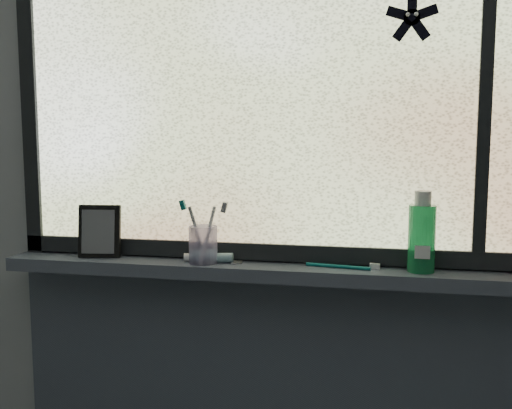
% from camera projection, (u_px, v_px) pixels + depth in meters
% --- Properties ---
extents(wall_back, '(3.00, 0.01, 2.50)m').
position_uv_depth(wall_back, '(270.00, 185.00, 1.73)').
color(wall_back, '#9EA3A8').
rests_on(wall_back, ground).
extents(windowsill, '(1.62, 0.14, 0.04)m').
position_uv_depth(windowsill, '(265.00, 271.00, 1.68)').
color(windowsill, '#444B5B').
rests_on(windowsill, wall_back).
extents(window_pane, '(1.50, 0.01, 1.00)m').
position_uv_depth(window_pane, '(269.00, 91.00, 1.67)').
color(window_pane, silver).
rests_on(window_pane, wall_back).
extents(frame_bottom, '(1.60, 0.03, 0.05)m').
position_uv_depth(frame_bottom, '(268.00, 252.00, 1.72)').
color(frame_bottom, black).
rests_on(frame_bottom, windowsill).
extents(frame_left, '(0.05, 0.03, 1.10)m').
position_uv_depth(frame_left, '(30.00, 95.00, 1.82)').
color(frame_left, black).
rests_on(frame_left, wall_back).
extents(frame_mullion, '(0.03, 0.03, 1.00)m').
position_uv_depth(frame_mullion, '(485.00, 87.00, 1.55)').
color(frame_mullion, black).
rests_on(frame_mullion, wall_back).
extents(starfish_sticker, '(0.15, 0.02, 0.15)m').
position_uv_depth(starfish_sticker, '(412.00, 17.00, 1.56)').
color(starfish_sticker, black).
rests_on(starfish_sticker, window_pane).
extents(vanity_mirror, '(0.14, 0.08, 0.16)m').
position_uv_depth(vanity_mirror, '(100.00, 231.00, 1.78)').
color(vanity_mirror, black).
rests_on(vanity_mirror, windowsill).
extents(toothpaste_tube, '(0.22, 0.10, 0.04)m').
position_uv_depth(toothpaste_tube, '(211.00, 256.00, 1.71)').
color(toothpaste_tube, silver).
rests_on(toothpaste_tube, windowsill).
extents(toothbrush_cup, '(0.09, 0.09, 0.11)m').
position_uv_depth(toothbrush_cup, '(203.00, 245.00, 1.70)').
color(toothbrush_cup, '#BBAEE7').
rests_on(toothbrush_cup, windowsill).
extents(toothbrush_lying, '(0.23, 0.06, 0.02)m').
position_uv_depth(toothbrush_lying, '(338.00, 265.00, 1.64)').
color(toothbrush_lying, '#0B6566').
rests_on(toothbrush_lying, windowsill).
extents(mouthwash_bottle, '(0.08, 0.08, 0.19)m').
position_uv_depth(mouthwash_bottle, '(422.00, 232.00, 1.58)').
color(mouthwash_bottle, '#20A558').
rests_on(mouthwash_bottle, windowsill).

